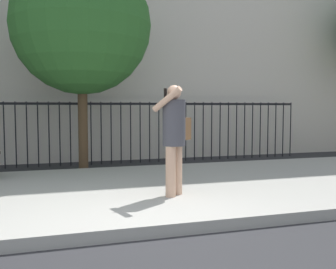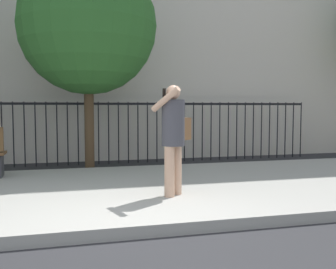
% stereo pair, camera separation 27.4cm
% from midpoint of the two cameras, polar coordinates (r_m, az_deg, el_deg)
% --- Properties ---
extents(ground_plane, '(60.00, 60.00, 0.00)m').
position_cam_midpoint_polar(ground_plane, '(4.49, -5.98, -15.13)').
color(ground_plane, '#28282B').
extents(sidewalk, '(28.00, 4.40, 0.15)m').
position_cam_midpoint_polar(sidewalk, '(6.56, -9.82, -8.30)').
color(sidewalk, '#9E9B93').
rests_on(sidewalk, ground).
extents(iron_fence, '(12.03, 0.04, 1.60)m').
position_cam_midpoint_polar(iron_fence, '(10.10, -12.64, 1.39)').
color(iron_fence, black).
rests_on(iron_fence, ground).
extents(pedestrian_on_phone, '(0.69, 0.67, 1.64)m').
position_cam_midpoint_polar(pedestrian_on_phone, '(5.80, -0.33, 0.38)').
color(pedestrian_on_phone, tan).
rests_on(pedestrian_on_phone, sidewalk).
extents(street_tree_mid, '(3.07, 3.07, 4.81)m').
position_cam_midpoint_polar(street_tree_mid, '(9.18, -13.37, 15.23)').
color(street_tree_mid, '#4C3823').
rests_on(street_tree_mid, ground).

